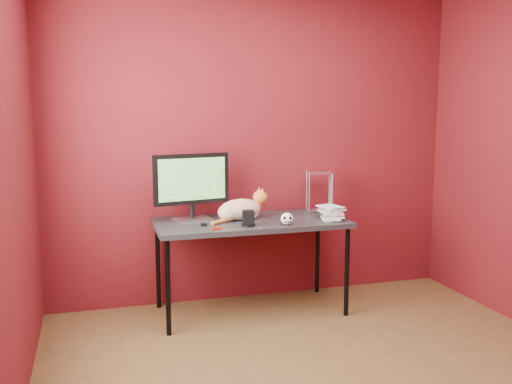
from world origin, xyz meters
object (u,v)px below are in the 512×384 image
object	(u,v)px
desk	(251,226)
monitor	(192,184)
book_stack	(323,145)
cat	(241,209)
skull_mug	(287,219)
speaker	(248,219)

from	to	relation	value
desk	monitor	xyz separation A→B (m)	(-0.45, 0.10, 0.34)
desk	book_stack	world-z (taller)	book_stack
desk	cat	distance (m)	0.16
skull_mug	cat	bearing A→B (deg)	148.04
monitor	speaker	bearing A→B (deg)	-50.34
speaker	monitor	bearing A→B (deg)	148.56
monitor	book_stack	bearing A→B (deg)	-23.31
desk	book_stack	bearing A→B (deg)	-13.14
monitor	cat	xyz separation A→B (m)	(0.38, -0.07, -0.21)
speaker	book_stack	distance (m)	0.83
desk	speaker	world-z (taller)	speaker
cat	skull_mug	size ratio (longest dim) A/B	5.09
skull_mug	desk	bearing A→B (deg)	144.05
desk	speaker	xyz separation A→B (m)	(-0.08, -0.21, 0.11)
cat	speaker	world-z (taller)	cat
desk	speaker	size ratio (longest dim) A/B	12.57
book_stack	speaker	bearing A→B (deg)	-172.88
desk	skull_mug	bearing A→B (deg)	-49.39
speaker	desk	bearing A→B (deg)	78.60
speaker	book_stack	bearing A→B (deg)	15.81
monitor	cat	world-z (taller)	monitor
cat	speaker	distance (m)	0.25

